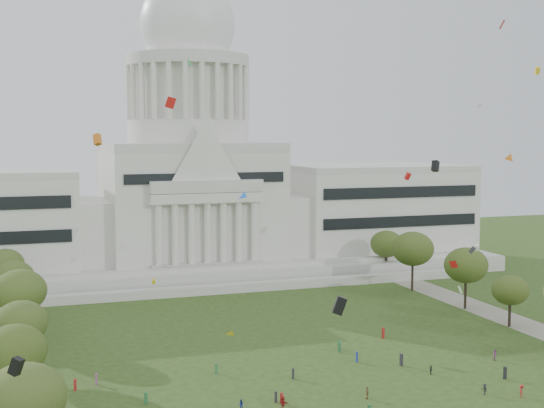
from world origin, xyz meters
TOP-DOWN VIEW (x-y plane):
  - capitol at (0.00, 113.59)m, footprint 160.00×64.50m
  - path_right at (48.00, 30.00)m, footprint 8.00×160.00m
  - row_tree_l_1 at (-44.07, -2.96)m, footprint 8.86×8.86m
  - row_tree_l_2 at (-45.04, 17.30)m, footprint 8.42×8.42m
  - row_tree_l_3 at (-44.09, 33.92)m, footprint 8.12×8.12m
  - row_tree_r_3 at (44.40, 34.48)m, footprint 7.01×7.01m
  - row_tree_l_4 at (-44.08, 52.42)m, footprint 9.29×9.29m
  - row_tree_r_4 at (44.76, 50.04)m, footprint 9.19×9.19m
  - row_tree_l_5 at (-45.22, 71.01)m, footprint 8.33×8.33m
  - row_tree_r_5 at (43.49, 70.19)m, footprint 9.82×9.82m
  - row_tree_l_6 at (-46.87, 89.14)m, footprint 8.19×8.19m
  - row_tree_r_6 at (45.96, 88.13)m, footprint 8.42×8.42m
  - person_2 at (28.92, 17.02)m, footprint 0.99×1.00m
  - person_3 at (17.61, 3.58)m, footprint 0.79×1.15m
  - person_4 at (1.15, 7.38)m, footprint 0.74×1.10m
  - person_5 at (-11.23, 7.51)m, footprint 1.29×1.74m
  - person_8 at (-16.72, 8.93)m, footprint 0.78×0.55m
  - person_9 at (21.91, 1.00)m, footprint 1.17×1.29m
  - person_10 at (15.18, 14.03)m, footprint 0.60×0.89m
  - distant_crowd at (-12.45, 13.26)m, footprint 67.09×42.63m
  - kite_swarm at (5.03, 6.96)m, footprint 87.79×95.86m

SIDE VIEW (x-z plane):
  - path_right at x=48.00m, z-range 0.00..0.04m
  - person_10 at x=15.18m, z-range 0.00..1.39m
  - person_8 at x=-16.72m, z-range 0.00..1.49m
  - person_3 at x=17.61m, z-range 0.00..1.62m
  - person_4 at x=1.15m, z-range 0.00..1.72m
  - person_5 at x=-11.23m, z-range 0.00..1.75m
  - distant_crowd at x=-12.45m, z-range -0.09..1.85m
  - person_2 at x=28.92m, z-range 0.00..1.79m
  - person_9 at x=21.91m, z-range 0.00..1.80m
  - row_tree_r_3 at x=44.40m, z-range 2.09..12.07m
  - row_tree_l_3 at x=-44.09m, z-range 2.43..13.98m
  - row_tree_l_6 at x=-46.87m, z-range 2.45..14.09m
  - row_tree_l_5 at x=-45.22m, z-range 2.49..14.34m
  - row_tree_r_6 at x=45.96m, z-range 2.52..14.49m
  - row_tree_l_2 at x=-45.04m, z-range 2.52..14.49m
  - row_tree_l_1 at x=-44.07m, z-range 2.65..15.25m
  - row_tree_r_4 at x=44.76m, z-range 2.76..15.82m
  - row_tree_l_4 at x=-44.08m, z-range 2.79..16.00m
  - row_tree_r_5 at x=43.49m, z-range 2.95..16.91m
  - capitol at x=0.00m, z-range -23.35..67.95m
  - kite_swarm at x=5.03m, z-range -0.83..62.07m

